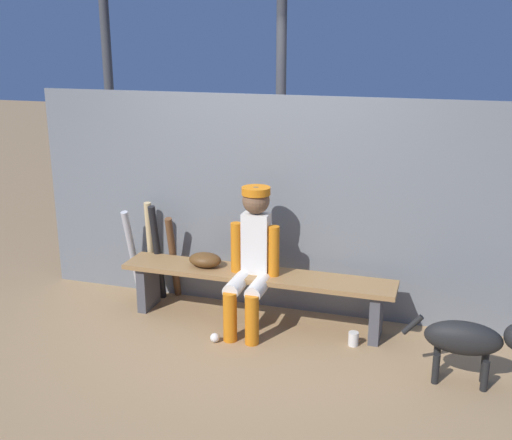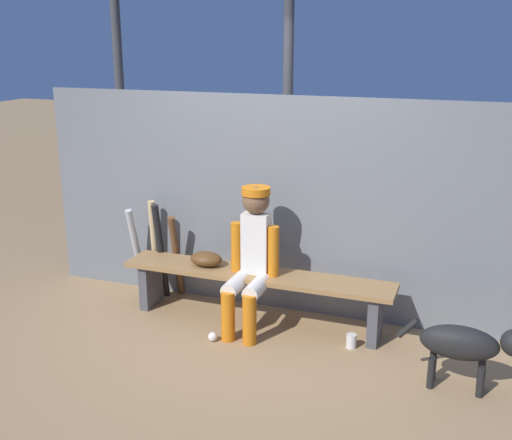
{
  "view_description": "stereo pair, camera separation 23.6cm",
  "coord_description": "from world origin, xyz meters",
  "px_view_note": "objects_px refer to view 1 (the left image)",
  "views": [
    {
      "loc": [
        1.45,
        -4.59,
        2.32
      ],
      "look_at": [
        0.0,
        0.0,
        0.9
      ],
      "focal_mm": 43.9,
      "sensor_mm": 36.0,
      "label": 1
    },
    {
      "loc": [
        1.67,
        -4.51,
        2.32
      ],
      "look_at": [
        0.0,
        0.0,
        0.9
      ],
      "focal_mm": 43.9,
      "sensor_mm": 36.0,
      "label": 2
    }
  ],
  "objects_px": {
    "player_seated": "(252,255)",
    "cup_on_bench": "(246,263)",
    "baseball_glove": "(205,260)",
    "bat_wood_dark": "(173,258)",
    "cup_on_ground": "(353,339)",
    "bat_aluminum_black": "(157,253)",
    "bat_wood_natural": "(151,249)",
    "bat_aluminum_silver": "(132,252)",
    "baseball": "(215,338)",
    "dog": "(472,340)",
    "dugout_bench": "(256,284)"
  },
  "relations": [
    {
      "from": "player_seated",
      "to": "cup_on_bench",
      "type": "bearing_deg",
      "value": 121.28
    },
    {
      "from": "baseball_glove",
      "to": "bat_wood_dark",
      "type": "relative_size",
      "value": 0.35
    },
    {
      "from": "player_seated",
      "to": "cup_on_ground",
      "type": "distance_m",
      "value": 1.03
    },
    {
      "from": "baseball_glove",
      "to": "bat_aluminum_black",
      "type": "relative_size",
      "value": 0.31
    },
    {
      "from": "baseball_glove",
      "to": "cup_on_ground",
      "type": "distance_m",
      "value": 1.38
    },
    {
      "from": "player_seated",
      "to": "cup_on_bench",
      "type": "distance_m",
      "value": 0.23
    },
    {
      "from": "bat_wood_natural",
      "to": "cup_on_bench",
      "type": "distance_m",
      "value": 1.0
    },
    {
      "from": "bat_aluminum_silver",
      "to": "cup_on_ground",
      "type": "relative_size",
      "value": 7.59
    },
    {
      "from": "baseball",
      "to": "dog",
      "type": "distance_m",
      "value": 1.92
    },
    {
      "from": "bat_wood_dark",
      "to": "bat_wood_natural",
      "type": "height_order",
      "value": "bat_wood_natural"
    },
    {
      "from": "baseball_glove",
      "to": "cup_on_ground",
      "type": "bearing_deg",
      "value": -7.45
    },
    {
      "from": "bat_wood_natural",
      "to": "baseball",
      "type": "relative_size",
      "value": 12.12
    },
    {
      "from": "baseball_glove",
      "to": "bat_aluminum_black",
      "type": "height_order",
      "value": "bat_aluminum_black"
    },
    {
      "from": "dugout_bench",
      "to": "bat_aluminum_silver",
      "type": "bearing_deg",
      "value": 170.08
    },
    {
      "from": "bat_wood_natural",
      "to": "baseball",
      "type": "bearing_deg",
      "value": -38.21
    },
    {
      "from": "bat_wood_natural",
      "to": "baseball",
      "type": "height_order",
      "value": "bat_wood_natural"
    },
    {
      "from": "dugout_bench",
      "to": "bat_aluminum_silver",
      "type": "distance_m",
      "value": 1.28
    },
    {
      "from": "bat_wood_dark",
      "to": "cup_on_ground",
      "type": "bearing_deg",
      "value": -13.31
    },
    {
      "from": "dugout_bench",
      "to": "dog",
      "type": "height_order",
      "value": "dog"
    },
    {
      "from": "bat_aluminum_silver",
      "to": "dog",
      "type": "distance_m",
      "value": 3.03
    },
    {
      "from": "cup_on_ground",
      "to": "dog",
      "type": "relative_size",
      "value": 0.13
    },
    {
      "from": "cup_on_bench",
      "to": "dog",
      "type": "height_order",
      "value": "cup_on_bench"
    },
    {
      "from": "dugout_bench",
      "to": "bat_wood_dark",
      "type": "bearing_deg",
      "value": 164.73
    },
    {
      "from": "player_seated",
      "to": "bat_wood_dark",
      "type": "xyz_separation_m",
      "value": [
        -0.85,
        0.34,
        -0.23
      ]
    },
    {
      "from": "bat_wood_natural",
      "to": "dog",
      "type": "distance_m",
      "value": 2.87
    },
    {
      "from": "bat_aluminum_black",
      "to": "baseball",
      "type": "height_order",
      "value": "bat_aluminum_black"
    },
    {
      "from": "baseball",
      "to": "cup_on_ground",
      "type": "relative_size",
      "value": 0.67
    },
    {
      "from": "bat_aluminum_black",
      "to": "dog",
      "type": "xyz_separation_m",
      "value": [
        2.68,
        -0.67,
        -0.11
      ]
    },
    {
      "from": "bat_wood_natural",
      "to": "baseball_glove",
      "type": "bearing_deg",
      "value": -21.61
    },
    {
      "from": "cup_on_ground",
      "to": "bat_aluminum_silver",
      "type": "bearing_deg",
      "value": 169.52
    },
    {
      "from": "dog",
      "to": "cup_on_ground",
      "type": "bearing_deg",
      "value": 159.34
    },
    {
      "from": "bat_wood_dark",
      "to": "baseball",
      "type": "xyz_separation_m",
      "value": [
        0.65,
        -0.68,
        -0.36
      ]
    },
    {
      "from": "dog",
      "to": "bat_wood_dark",
      "type": "bearing_deg",
      "value": 164.19
    },
    {
      "from": "baseball",
      "to": "dog",
      "type": "xyz_separation_m",
      "value": [
        1.89,
        -0.04,
        0.3
      ]
    },
    {
      "from": "bat_aluminum_silver",
      "to": "bat_aluminum_black",
      "type": "bearing_deg",
      "value": -7.58
    },
    {
      "from": "dugout_bench",
      "to": "bat_aluminum_silver",
      "type": "height_order",
      "value": "bat_aluminum_silver"
    },
    {
      "from": "bat_wood_natural",
      "to": "cup_on_ground",
      "type": "relative_size",
      "value": 8.15
    },
    {
      "from": "baseball_glove",
      "to": "dog",
      "type": "height_order",
      "value": "baseball_glove"
    },
    {
      "from": "cup_on_ground",
      "to": "bat_aluminum_black",
      "type": "bearing_deg",
      "value": 169.09
    },
    {
      "from": "baseball_glove",
      "to": "cup_on_bench",
      "type": "xyz_separation_m",
      "value": [
        0.35,
        0.05,
        -0.0
      ]
    },
    {
      "from": "bat_aluminum_black",
      "to": "bat_aluminum_silver",
      "type": "height_order",
      "value": "bat_aluminum_black"
    },
    {
      "from": "bat_wood_dark",
      "to": "dog",
      "type": "bearing_deg",
      "value": -15.81
    },
    {
      "from": "dugout_bench",
      "to": "bat_aluminum_black",
      "type": "height_order",
      "value": "bat_aluminum_black"
    },
    {
      "from": "bat_wood_dark",
      "to": "baseball",
      "type": "height_order",
      "value": "bat_wood_dark"
    },
    {
      "from": "dugout_bench",
      "to": "cup_on_bench",
      "type": "distance_m",
      "value": 0.19
    },
    {
      "from": "bat_wood_dark",
      "to": "bat_aluminum_silver",
      "type": "distance_m",
      "value": 0.4
    },
    {
      "from": "player_seated",
      "to": "baseball",
      "type": "relative_size",
      "value": 15.8
    },
    {
      "from": "cup_on_ground",
      "to": "baseball",
      "type": "bearing_deg",
      "value": -165.33
    },
    {
      "from": "baseball_glove",
      "to": "baseball",
      "type": "bearing_deg",
      "value": -60.65
    },
    {
      "from": "baseball",
      "to": "bat_wood_natural",
      "type": "bearing_deg",
      "value": 141.79
    }
  ]
}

